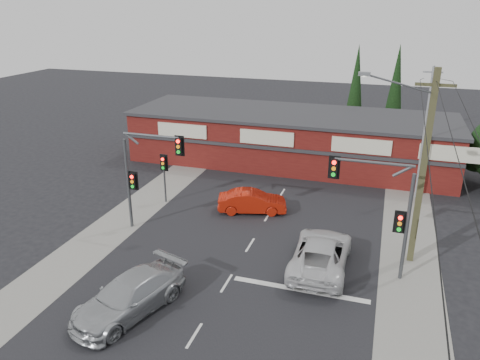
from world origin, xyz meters
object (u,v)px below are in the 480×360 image
(white_suv, at_px, (321,253))
(utility_pole, at_px, (421,163))
(red_sedan, at_px, (252,201))
(silver_suv, at_px, (129,296))
(shop_building, at_px, (290,137))

(white_suv, height_order, utility_pole, utility_pole)
(white_suv, relative_size, red_sedan, 1.35)
(red_sedan, bearing_deg, silver_suv, 153.68)
(red_sedan, height_order, utility_pole, utility_pole)
(white_suv, distance_m, utility_pole, 6.62)
(white_suv, relative_size, silver_suv, 1.05)
(silver_suv, height_order, utility_pole, utility_pole)
(red_sedan, height_order, shop_building, shop_building)
(utility_pole, bearing_deg, white_suv, -153.17)
(red_sedan, distance_m, shop_building, 10.82)
(red_sedan, bearing_deg, shop_building, -16.72)
(white_suv, distance_m, silver_suv, 9.66)
(white_suv, bearing_deg, red_sedan, -46.58)
(white_suv, distance_m, red_sedan, 7.55)
(silver_suv, bearing_deg, utility_pole, 53.85)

